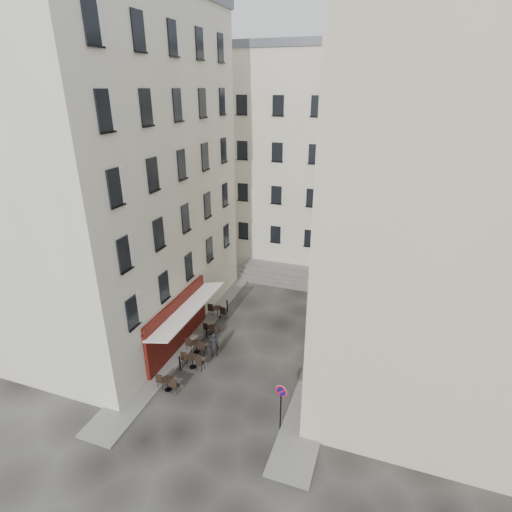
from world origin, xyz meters
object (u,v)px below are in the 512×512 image
at_px(bistro_table_b, 193,360).
at_px(pedestrian, 214,345).
at_px(no_parking_sign, 281,399).
at_px(bistro_table_a, 168,383).

relative_size(bistro_table_b, pedestrian, 0.86).
bearing_deg(no_parking_sign, bistro_table_a, -171.80).
bearing_deg(pedestrian, bistro_table_a, 41.63).
height_order(no_parking_sign, bistro_table_a, no_parking_sign).
bearing_deg(bistro_table_b, pedestrian, 63.32).
bearing_deg(bistro_table_a, bistro_table_b, 80.05).
distance_m(no_parking_sign, bistro_table_b, 6.83).
height_order(no_parking_sign, bistro_table_b, no_parking_sign).
xyz_separation_m(bistro_table_a, bistro_table_b, (0.38, 2.15, 0.02)).
bearing_deg(no_parking_sign, bistro_table_b, 169.23).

